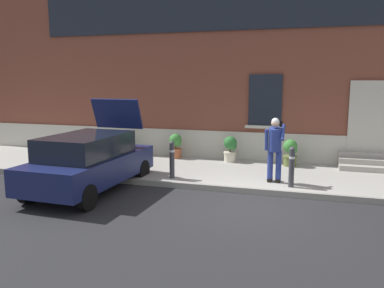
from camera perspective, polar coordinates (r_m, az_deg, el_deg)
ground_plane at (r=9.36m, az=7.84°, el=-8.70°), size 80.00×80.00×0.00m
sidewalk at (r=12.01m, az=9.98°, el=-4.35°), size 24.00×3.60×0.15m
curb_edge at (r=10.22m, az=8.70°, el=-6.72°), size 24.00×0.12×0.15m
building_facade at (r=14.18m, az=11.69°, el=12.52°), size 24.00×1.52×7.50m
entrance_stoop at (r=13.38m, az=23.86°, el=-2.47°), size 1.64×0.96×0.48m
hatchback_car_navy at (r=10.53m, az=-14.52°, el=-2.39°), size 1.90×4.12×2.34m
bollard_near_person at (r=10.39m, az=14.17°, el=-3.02°), size 0.15×0.15×1.04m
bollard_far_left at (r=11.01m, az=-2.90°, el=-2.06°), size 0.15×0.15×1.04m
person_on_phone at (r=10.64m, az=11.85°, el=-0.25°), size 0.51×0.50×1.75m
planter_charcoal at (r=14.49m, az=-9.90°, el=0.11°), size 0.44×0.44×0.86m
planter_terracotta at (r=13.86m, az=-2.36°, el=-0.17°), size 0.44×0.44×0.86m
planter_cream at (r=13.28m, az=5.57°, el=-0.62°), size 0.44×0.44×0.86m
planter_olive at (r=12.92m, az=14.02°, el=-1.13°), size 0.44×0.44×0.86m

